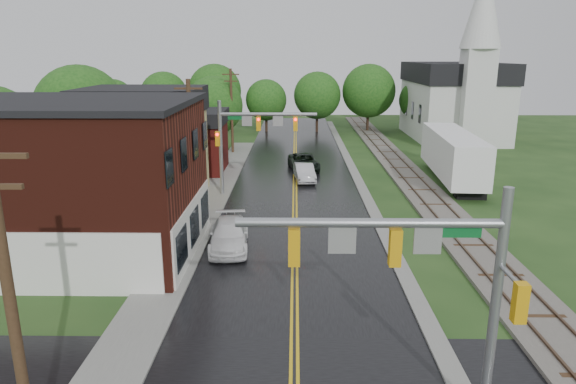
{
  "coord_description": "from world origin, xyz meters",
  "views": [
    {
      "loc": [
        0.0,
        -11.03,
        10.6
      ],
      "look_at": [
        -0.37,
        15.04,
        3.5
      ],
      "focal_mm": 32.0,
      "sensor_mm": 36.0,
      "label": 1
    }
  ],
  "objects_px": {
    "brick_building": "(58,179)",
    "suv_dark": "(304,162)",
    "utility_pole_b": "(191,146)",
    "tree_left_b": "(82,113)",
    "traffic_signal_near": "(422,266)",
    "tree_left_e": "(215,107)",
    "semi_trailer": "(453,154)",
    "church": "(457,92)",
    "utility_pole_a": "(11,307)",
    "pickup_white": "(229,235)",
    "utility_pole_c": "(232,110)",
    "tree_left_c": "(156,116)",
    "traffic_signal_far": "(249,131)",
    "sedan_silver": "(304,173)"
  },
  "relations": [
    {
      "from": "utility_pole_c",
      "to": "sedan_silver",
      "type": "distance_m",
      "value": 15.13
    },
    {
      "from": "utility_pole_b",
      "to": "pickup_white",
      "type": "xyz_separation_m",
      "value": [
        3.13,
        -6.08,
        -3.97
      ]
    },
    {
      "from": "traffic_signal_near",
      "to": "suv_dark",
      "type": "distance_m",
      "value": 34.1
    },
    {
      "from": "utility_pole_a",
      "to": "semi_trailer",
      "type": "xyz_separation_m",
      "value": [
        20.0,
        31.34,
        -2.28
      ]
    },
    {
      "from": "brick_building",
      "to": "church",
      "type": "relative_size",
      "value": 0.71
    },
    {
      "from": "church",
      "to": "tree_left_b",
      "type": "xyz_separation_m",
      "value": [
        -37.85,
        -21.84,
        -0.12
      ]
    },
    {
      "from": "pickup_white",
      "to": "sedan_silver",
      "type": "bearing_deg",
      "value": 69.38
    },
    {
      "from": "traffic_signal_far",
      "to": "suv_dark",
      "type": "xyz_separation_m",
      "value": [
        4.27,
        8.73,
        -4.23
      ]
    },
    {
      "from": "pickup_white",
      "to": "utility_pole_a",
      "type": "bearing_deg",
      "value": -105.75
    },
    {
      "from": "utility_pole_b",
      "to": "tree_left_b",
      "type": "relative_size",
      "value": 0.93
    },
    {
      "from": "traffic_signal_far",
      "to": "utility_pole_b",
      "type": "xyz_separation_m",
      "value": [
        -3.33,
        -5.0,
        -0.25
      ]
    },
    {
      "from": "pickup_white",
      "to": "semi_trailer",
      "type": "height_order",
      "value": "semi_trailer"
    },
    {
      "from": "tree_left_b",
      "to": "tree_left_c",
      "type": "distance_m",
      "value": 9.03
    },
    {
      "from": "traffic_signal_near",
      "to": "pickup_white",
      "type": "relative_size",
      "value": 1.43
    },
    {
      "from": "traffic_signal_near",
      "to": "utility_pole_b",
      "type": "relative_size",
      "value": 0.82
    },
    {
      "from": "tree_left_e",
      "to": "semi_trailer",
      "type": "height_order",
      "value": "tree_left_e"
    },
    {
      "from": "brick_building",
      "to": "suv_dark",
      "type": "distance_m",
      "value": 24.85
    },
    {
      "from": "church",
      "to": "pickup_white",
      "type": "distance_m",
      "value": 44.91
    },
    {
      "from": "brick_building",
      "to": "tree_left_b",
      "type": "distance_m",
      "value": 17.8
    },
    {
      "from": "traffic_signal_far",
      "to": "tree_left_c",
      "type": "bearing_deg",
      "value": 128.82
    },
    {
      "from": "utility_pole_c",
      "to": "pickup_white",
      "type": "xyz_separation_m",
      "value": [
        3.13,
        -28.08,
        -3.97
      ]
    },
    {
      "from": "church",
      "to": "utility_pole_a",
      "type": "bearing_deg",
      "value": -116.51
    },
    {
      "from": "suv_dark",
      "to": "utility_pole_b",
      "type": "bearing_deg",
      "value": -126.71
    },
    {
      "from": "church",
      "to": "pickup_white",
      "type": "bearing_deg",
      "value": -122.05
    },
    {
      "from": "church",
      "to": "tree_left_c",
      "type": "relative_size",
      "value": 2.61
    },
    {
      "from": "traffic_signal_near",
      "to": "sedan_silver",
      "type": "distance_m",
      "value": 29.97
    },
    {
      "from": "traffic_signal_far",
      "to": "sedan_silver",
      "type": "height_order",
      "value": "traffic_signal_far"
    },
    {
      "from": "traffic_signal_far",
      "to": "tree_left_e",
      "type": "relative_size",
      "value": 0.9
    },
    {
      "from": "traffic_signal_near",
      "to": "pickup_white",
      "type": "xyz_separation_m",
      "value": [
        -7.15,
        13.92,
        -4.22
      ]
    },
    {
      "from": "traffic_signal_far",
      "to": "traffic_signal_near",
      "type": "bearing_deg",
      "value": -74.48
    },
    {
      "from": "church",
      "to": "suv_dark",
      "type": "height_order",
      "value": "church"
    },
    {
      "from": "utility_pole_b",
      "to": "suv_dark",
      "type": "height_order",
      "value": "utility_pole_b"
    },
    {
      "from": "traffic_signal_far",
      "to": "semi_trailer",
      "type": "relative_size",
      "value": 0.54
    },
    {
      "from": "utility_pole_a",
      "to": "pickup_white",
      "type": "bearing_deg",
      "value": 78.89
    },
    {
      "from": "utility_pole_b",
      "to": "semi_trailer",
      "type": "height_order",
      "value": "utility_pole_b"
    },
    {
      "from": "tree_left_e",
      "to": "suv_dark",
      "type": "height_order",
      "value": "tree_left_e"
    },
    {
      "from": "suv_dark",
      "to": "semi_trailer",
      "type": "bearing_deg",
      "value": -27.23
    },
    {
      "from": "tree_left_c",
      "to": "tree_left_e",
      "type": "distance_m",
      "value": 7.82
    },
    {
      "from": "utility_pole_c",
      "to": "semi_trailer",
      "type": "relative_size",
      "value": 0.66
    },
    {
      "from": "pickup_white",
      "to": "semi_trailer",
      "type": "distance_m",
      "value": 22.92
    },
    {
      "from": "utility_pole_c",
      "to": "tree_left_c",
      "type": "height_order",
      "value": "utility_pole_c"
    },
    {
      "from": "suv_dark",
      "to": "tree_left_e",
      "type": "bearing_deg",
      "value": 125.75
    },
    {
      "from": "brick_building",
      "to": "utility_pole_b",
      "type": "height_order",
      "value": "utility_pole_b"
    },
    {
      "from": "suv_dark",
      "to": "brick_building",
      "type": "bearing_deg",
      "value": -130.39
    },
    {
      "from": "church",
      "to": "traffic_signal_near",
      "type": "relative_size",
      "value": 2.72
    },
    {
      "from": "traffic_signal_near",
      "to": "tree_left_b",
      "type": "height_order",
      "value": "tree_left_b"
    },
    {
      "from": "suv_dark",
      "to": "sedan_silver",
      "type": "distance_m",
      "value": 4.18
    },
    {
      "from": "brick_building",
      "to": "suv_dark",
      "type": "xyz_separation_m",
      "value": [
        13.28,
        20.73,
        -3.41
      ]
    },
    {
      "from": "tree_left_e",
      "to": "sedan_silver",
      "type": "distance_m",
      "value": 17.77
    },
    {
      "from": "suv_dark",
      "to": "utility_pole_a",
      "type": "bearing_deg",
      "value": -109.75
    }
  ]
}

